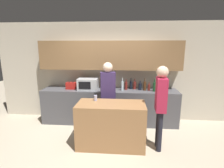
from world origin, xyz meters
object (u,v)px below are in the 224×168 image
(bottle_2, at_px, (131,85))
(bottle_5, at_px, (145,86))
(bottle_4, at_px, (140,86))
(person_left, at_px, (108,92))
(bottle_0, at_px, (122,86))
(cup_0, at_px, (95,98))
(microwave, at_px, (88,84))
(bottle_1, at_px, (126,86))
(bottle_7, at_px, (154,87))
(bottle_6, at_px, (149,87))
(toaster, at_px, (71,86))
(potted_plant, at_px, (164,83))
(bottle_3, at_px, (135,85))
(person_center, at_px, (161,101))

(bottle_2, distance_m, bottle_5, 0.38)
(bottle_4, height_order, person_left, person_left)
(bottle_0, distance_m, cup_0, 1.08)
(microwave, xyz_separation_m, bottle_1, (1.01, 0.05, -0.04))
(bottle_2, height_order, bottle_7, bottle_7)
(bottle_6, bearing_deg, toaster, -179.96)
(potted_plant, xyz_separation_m, bottle_4, (-0.60, 0.05, -0.10))
(bottle_4, xyz_separation_m, bottle_7, (0.36, -0.13, 0.03))
(bottle_2, relative_size, bottle_7, 0.93)
(bottle_0, bearing_deg, person_left, -123.20)
(bottle_7, distance_m, person_left, 1.24)
(bottle_3, xyz_separation_m, bottle_7, (0.49, -0.20, 0.02))
(microwave, xyz_separation_m, bottle_2, (1.14, 0.13, -0.04))
(bottle_1, height_order, bottle_5, bottle_5)
(microwave, distance_m, bottle_3, 1.25)
(potted_plant, bearing_deg, bottle_6, 179.75)
(microwave, bearing_deg, bottle_0, -3.06)
(bottle_2, xyz_separation_m, person_center, (0.55, -1.31, -0.02))
(microwave, xyz_separation_m, cup_0, (0.37, -0.98, -0.09))
(bottle_0, xyz_separation_m, bottle_1, (0.10, 0.10, -0.02))
(bottle_1, bearing_deg, bottle_3, 18.14)
(toaster, bearing_deg, microwave, -0.19)
(bottle_2, distance_m, bottle_3, 0.10)
(toaster, bearing_deg, bottle_2, 4.50)
(microwave, bearing_deg, toaster, 179.81)
(toaster, xyz_separation_m, cup_0, (0.83, -0.98, -0.03))
(bottle_0, bearing_deg, bottle_2, 37.99)
(bottle_0, xyz_separation_m, bottle_4, (0.47, 0.10, -0.03))
(microwave, xyz_separation_m, bottle_6, (1.61, 0.00, -0.06))
(bottle_2, distance_m, cup_0, 1.35)
(bottle_7, relative_size, cup_0, 2.71)
(bottle_1, distance_m, person_center, 1.41)
(bottle_2, xyz_separation_m, bottle_7, (0.59, -0.20, 0.01))
(toaster, height_order, person_left, person_left)
(bottle_3, relative_size, person_center, 0.17)
(microwave, xyz_separation_m, bottle_3, (1.24, 0.12, -0.04))
(potted_plant, bearing_deg, bottle_7, -162.50)
(potted_plant, xyz_separation_m, bottle_7, (-0.24, -0.08, -0.07))
(bottle_5, xyz_separation_m, person_center, (0.19, -1.19, -0.03))
(microwave, relative_size, bottle_4, 2.13)
(microwave, bearing_deg, bottle_7, -2.47)
(bottle_2, bearing_deg, bottle_6, -15.04)
(bottle_4, relative_size, person_center, 0.14)
(bottle_0, xyz_separation_m, bottle_6, (0.69, 0.05, -0.04))
(bottle_4, distance_m, cup_0, 1.44)
(bottle_0, bearing_deg, bottle_4, 12.09)
(toaster, bearing_deg, bottle_4, 1.52)
(bottle_5, bearing_deg, bottle_6, -1.08)
(bottle_1, relative_size, person_center, 0.16)
(toaster, bearing_deg, bottle_0, -2.09)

